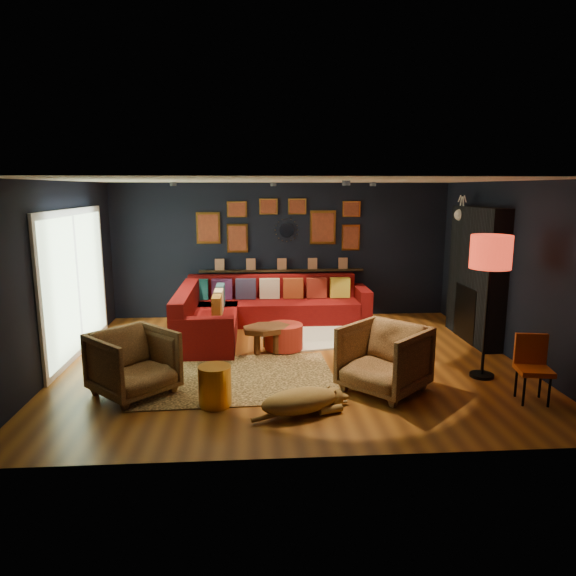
{
  "coord_description": "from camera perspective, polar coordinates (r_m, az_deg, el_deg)",
  "views": [
    {
      "loc": [
        -0.56,
        -7.17,
        2.5
      ],
      "look_at": [
        -0.04,
        0.3,
        1.04
      ],
      "focal_mm": 32.0,
      "sensor_mm": 36.0,
      "label": 1
    }
  ],
  "objects": [
    {
      "name": "floor",
      "position": [
        7.61,
        0.48,
        -8.11
      ],
      "size": [
        6.5,
        6.5,
        0.0
      ],
      "primitive_type": "plane",
      "color": "#95521A",
      "rests_on": "ground"
    },
    {
      "name": "room_walls",
      "position": [
        7.25,
        0.5,
        3.87
      ],
      "size": [
        6.5,
        6.5,
        6.5
      ],
      "color": "black",
      "rests_on": "ground"
    },
    {
      "name": "sectional",
      "position": [
        9.24,
        -4.19,
        -2.6
      ],
      "size": [
        3.41,
        2.69,
        0.86
      ],
      "color": "maroon",
      "rests_on": "ground"
    },
    {
      "name": "ledge",
      "position": [
        9.99,
        -0.69,
        1.96
      ],
      "size": [
        3.2,
        0.12,
        0.04
      ],
      "primitive_type": "cube",
      "color": "black",
      "rests_on": "room_walls"
    },
    {
      "name": "gallery_wall",
      "position": [
        9.92,
        -0.8,
        7.06
      ],
      "size": [
        3.15,
        0.04,
        1.02
      ],
      "color": "gold",
      "rests_on": "room_walls"
    },
    {
      "name": "sunburst_mirror",
      "position": [
        9.94,
        -0.14,
        6.45
      ],
      "size": [
        0.47,
        0.16,
        0.47
      ],
      "color": "silver",
      "rests_on": "room_walls"
    },
    {
      "name": "fireplace",
      "position": [
        8.98,
        20.11,
        0.91
      ],
      "size": [
        0.31,
        1.6,
        2.2
      ],
      "color": "black",
      "rests_on": "ground"
    },
    {
      "name": "deer_head",
      "position": [
        9.34,
        19.55,
        7.68
      ],
      "size": [
        0.5,
        0.28,
        0.45
      ],
      "color": "white",
      "rests_on": "fireplace"
    },
    {
      "name": "sliding_door",
      "position": [
        8.33,
        -22.49,
        0.54
      ],
      "size": [
        0.06,
        2.8,
        2.2
      ],
      "color": "white",
      "rests_on": "ground"
    },
    {
      "name": "ceiling_spots",
      "position": [
        7.99,
        0.06,
        11.49
      ],
      "size": [
        3.3,
        2.5,
        0.06
      ],
      "color": "black",
      "rests_on": "room_walls"
    },
    {
      "name": "shag_rug",
      "position": [
        8.91,
        4.22,
        -5.16
      ],
      "size": [
        2.48,
        2.01,
        0.03
      ],
      "primitive_type": "cube",
      "rotation": [
        0.0,
        0.0,
        0.2
      ],
      "color": "white",
      "rests_on": "ground"
    },
    {
      "name": "leopard_rug",
      "position": [
        6.98,
        -5.72,
        -9.93
      ],
      "size": [
        2.67,
        1.96,
        0.01
      ],
      "primitive_type": "cube",
      "rotation": [
        0.0,
        0.0,
        0.04
      ],
      "color": "tan",
      "rests_on": "ground"
    },
    {
      "name": "coffee_table",
      "position": [
        7.89,
        -2.42,
        -4.84
      ],
      "size": [
        0.94,
        0.84,
        0.39
      ],
      "rotation": [
        0.0,
        0.0,
        0.4
      ],
      "color": "#552F15",
      "rests_on": "shag_rug"
    },
    {
      "name": "pouf",
      "position": [
        8.03,
        -0.46,
        -5.41
      ],
      "size": [
        0.59,
        0.59,
        0.39
      ],
      "primitive_type": "cylinder",
      "color": "maroon",
      "rests_on": "shag_rug"
    },
    {
      "name": "armchair_left",
      "position": [
        6.58,
        -16.82,
        -7.67
      ],
      "size": [
        1.18,
        1.18,
        0.88
      ],
      "primitive_type": "imported",
      "rotation": [
        0.0,
        0.0,
        0.78
      ],
      "color": "#C17F45",
      "rests_on": "ground"
    },
    {
      "name": "armchair_right",
      "position": [
        6.51,
        10.62,
        -7.37
      ],
      "size": [
        1.23,
        1.23,
        0.93
      ],
      "primitive_type": "imported",
      "rotation": [
        0.0,
        0.0,
        -0.82
      ],
      "color": "#C17F45",
      "rests_on": "ground"
    },
    {
      "name": "gold_stool",
      "position": [
        6.13,
        -8.12,
        -10.71
      ],
      "size": [
        0.38,
        0.38,
        0.48
      ],
      "primitive_type": "cylinder",
      "color": "gold",
      "rests_on": "ground"
    },
    {
      "name": "orange_chair",
      "position": [
        6.79,
        25.52,
        -7.48
      ],
      "size": [
        0.43,
        0.43,
        0.8
      ],
      "rotation": [
        0.0,
        0.0,
        -0.17
      ],
      "color": "black",
      "rests_on": "ground"
    },
    {
      "name": "floor_lamp",
      "position": [
        7.11,
        21.59,
        3.18
      ],
      "size": [
        0.52,
        0.52,
        1.91
      ],
      "color": "black",
      "rests_on": "ground"
    },
    {
      "name": "dog",
      "position": [
        5.86,
        1.31,
        -11.95
      ],
      "size": [
        1.36,
        0.97,
        0.39
      ],
      "primitive_type": null,
      "rotation": [
        0.0,
        0.0,
        0.32
      ],
      "color": "#B38744",
      "rests_on": "leopard_rug"
    }
  ]
}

